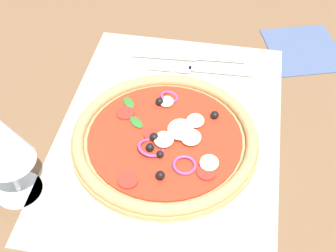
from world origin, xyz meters
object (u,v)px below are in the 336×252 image
(napkin, at_px, (304,49))
(plate, at_px, (163,145))
(knife, at_px, (187,56))
(wine_glass, at_px, (1,141))
(fork, at_px, (195,69))
(pizza, at_px, (163,138))

(napkin, bearing_deg, plate, 143.40)
(knife, bearing_deg, wine_glass, 57.05)
(plate, relative_size, knife, 1.49)
(plate, height_order, wine_glass, wine_glass)
(plate, relative_size, wine_glass, 2.01)
(plate, xyz_separation_m, wine_glass, (-0.11, 0.18, 0.09))
(wine_glass, bearing_deg, fork, -34.71)
(plate, height_order, pizza, pizza)
(pizza, height_order, knife, pizza)
(plate, bearing_deg, pizza, -80.83)
(wine_glass, bearing_deg, plate, -59.16)
(plate, distance_m, pizza, 0.02)
(knife, height_order, napkin, knife)
(napkin, bearing_deg, fork, 117.31)
(pizza, relative_size, knife, 1.35)
(fork, xyz_separation_m, wine_glass, (-0.29, 0.20, 0.09))
(fork, distance_m, wine_glass, 0.37)
(pizza, bearing_deg, napkin, -36.52)
(fork, bearing_deg, plate, 81.11)
(wine_glass, distance_m, napkin, 0.56)
(fork, xyz_separation_m, knife, (0.03, 0.02, 0.00))
(fork, bearing_deg, napkin, -154.62)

